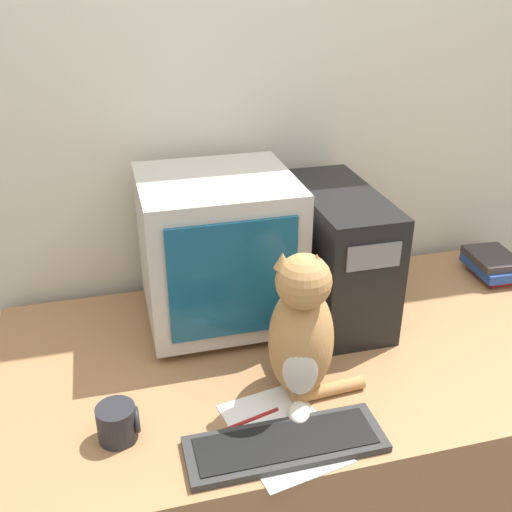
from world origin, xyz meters
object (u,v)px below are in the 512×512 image
at_px(keyboard, 286,444).
at_px(cat, 302,334).
at_px(crt_monitor, 218,250).
at_px(computer_tower, 337,253).
at_px(mug, 118,423).
at_px(pen, 251,420).
at_px(book_stack, 493,265).

distance_m(keyboard, cat, 0.26).
relative_size(crt_monitor, computer_tower, 0.93).
xyz_separation_m(crt_monitor, mug, (-0.32, -0.43, -0.19)).
relative_size(crt_monitor, pen, 3.04).
distance_m(keyboard, mug, 0.38).
relative_size(book_stack, mug, 2.13).
distance_m(book_stack, pen, 1.08).
height_order(computer_tower, cat, cat).
bearing_deg(book_stack, cat, -153.63).
distance_m(cat, mug, 0.47).
height_order(book_stack, pen, book_stack).
relative_size(computer_tower, keyboard, 1.06).
relative_size(computer_tower, cat, 1.19).
bearing_deg(cat, book_stack, 45.25).
height_order(crt_monitor, mug, crt_monitor).
distance_m(computer_tower, keyboard, 0.64).
distance_m(crt_monitor, book_stack, 0.97).
height_order(computer_tower, pen, computer_tower).
height_order(pen, mug, mug).
xyz_separation_m(cat, mug, (-0.45, -0.05, -0.13)).
relative_size(book_stack, pen, 1.38).
distance_m(crt_monitor, mug, 0.57).
xyz_separation_m(keyboard, pen, (-0.05, 0.10, -0.01)).
bearing_deg(mug, crt_monitor, 53.27).
bearing_deg(keyboard, pen, 118.26).
bearing_deg(cat, pen, -134.79).
bearing_deg(cat, computer_tower, 75.91).
bearing_deg(mug, computer_tower, 30.56).
xyz_separation_m(computer_tower, pen, (-0.37, -0.42, -0.19)).
height_order(keyboard, mug, mug).
distance_m(cat, pen, 0.24).
height_order(crt_monitor, book_stack, crt_monitor).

